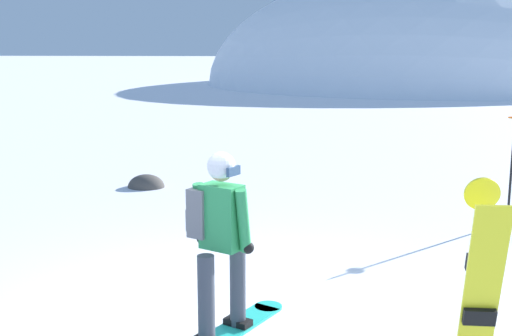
% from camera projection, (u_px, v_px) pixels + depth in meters
% --- Properties ---
extents(ground_plane, '(300.00, 300.00, 0.00)m').
position_uv_depth(ground_plane, '(234.00, 321.00, 6.19)').
color(ground_plane, white).
extents(ridge_peak_main, '(28.95, 26.05, 15.31)m').
position_uv_depth(ridge_peak_main, '(423.00, 85.00, 43.21)').
color(ridge_peak_main, white).
rests_on(ridge_peak_main, ground).
extents(snowboarder_main, '(1.01, 1.66, 1.71)m').
position_uv_depth(snowboarder_main, '(219.00, 240.00, 5.71)').
color(snowboarder_main, '#23B7A3').
rests_on(snowboarder_main, ground).
extents(spare_snowboard, '(0.28, 0.44, 1.61)m').
position_uv_depth(spare_snowboard, '(482.00, 280.00, 5.01)').
color(spare_snowboard, yellow).
rests_on(spare_snowboard, ground).
extents(rock_mid, '(0.69, 0.59, 0.48)m').
position_uv_depth(rock_mid, '(146.00, 187.00, 12.04)').
color(rock_mid, '#4C4742').
rests_on(rock_mid, ground).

